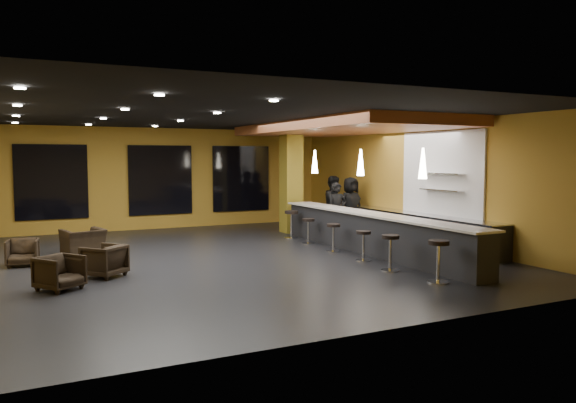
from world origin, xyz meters
name	(u,v)px	position (x,y,z in m)	size (l,w,h in m)	color
floor	(224,260)	(0.00, 0.00, -0.05)	(12.00, 13.00, 0.10)	black
ceiling	(223,113)	(0.00, 0.00, 3.55)	(12.00, 13.00, 0.10)	black
wall_back	(160,178)	(0.00, 6.55, 1.75)	(12.00, 0.10, 3.50)	#A47924
wall_front	(383,210)	(0.00, -6.55, 1.75)	(12.00, 0.10, 3.50)	#A47924
wall_right	(420,183)	(6.05, 0.00, 1.75)	(0.10, 13.00, 3.50)	#A47924
wood_soffit	(342,127)	(4.00, 1.00, 3.36)	(3.60, 8.00, 0.28)	#9B522D
window_left	(52,182)	(-3.50, 6.44, 1.70)	(2.20, 0.06, 2.40)	black
window_center	(161,180)	(0.00, 6.44, 1.70)	(2.20, 0.06, 2.40)	black
window_right	(241,179)	(3.00, 6.44, 1.70)	(2.20, 0.06, 2.40)	black
tile_backsplash	(441,175)	(5.96, -1.00, 2.00)	(0.06, 3.20, 2.40)	white
bar_counter	(371,234)	(3.65, -1.00, 0.50)	(0.60, 8.00, 1.00)	black
bar_top	(371,214)	(3.65, -1.00, 1.02)	(0.78, 8.10, 0.05)	silver
prep_counter	(419,230)	(5.65, -0.50, 0.43)	(0.70, 6.00, 0.86)	black
prep_top	(420,214)	(5.65, -0.50, 0.89)	(0.72, 6.00, 0.03)	silver
wall_shelf_lower	(442,190)	(5.82, -1.20, 1.60)	(0.30, 1.50, 0.03)	silver
wall_shelf_upper	(442,173)	(5.82, -1.20, 2.05)	(0.30, 1.50, 0.03)	silver
column	(291,180)	(3.65, 3.60, 1.75)	(0.60, 0.60, 3.50)	olive
pendant_0	(423,163)	(3.65, -3.00, 2.35)	(0.20, 0.20, 0.70)	white
pendant_1	(361,162)	(3.65, -0.50, 2.35)	(0.20, 0.20, 0.70)	white
pendant_2	(315,162)	(3.65, 2.00, 2.35)	(0.20, 0.20, 0.70)	white
staff_a	(337,211)	(4.29, 1.72, 0.86)	(0.62, 0.41, 1.71)	black
staff_b	(334,205)	(4.77, 2.69, 0.94)	(0.92, 0.71, 1.88)	black
staff_c	(351,205)	(5.25, 2.46, 0.92)	(0.90, 0.59, 1.84)	black
armchair_a	(60,273)	(-3.90, -1.78, 0.33)	(0.70, 0.72, 0.66)	black
armchair_b	(104,261)	(-2.98, -0.94, 0.34)	(0.72, 0.74, 0.68)	black
armchair_c	(23,252)	(-4.48, 1.12, 0.31)	(0.67, 0.68, 0.62)	black
armchair_d	(83,241)	(-3.04, 2.26, 0.32)	(0.98, 0.85, 0.64)	black
bar_stool_0	(438,256)	(2.86, -4.47, 0.55)	(0.43, 0.43, 0.85)	silver
bar_stool_1	(390,248)	(2.72, -3.09, 0.51)	(0.40, 0.40, 0.80)	silver
bar_stool_2	(363,242)	(2.88, -1.81, 0.47)	(0.37, 0.37, 0.73)	silver
bar_stool_3	(333,234)	(2.90, -0.38, 0.47)	(0.38, 0.38, 0.74)	silver
bar_stool_4	(308,228)	(2.96, 1.12, 0.47)	(0.37, 0.37, 0.73)	silver
bar_stool_5	(291,221)	(2.98, 2.25, 0.55)	(0.43, 0.43, 0.86)	silver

